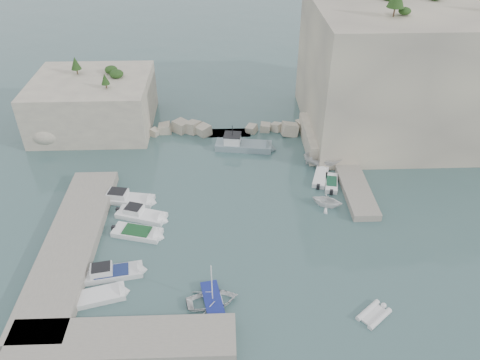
{
  "coord_description": "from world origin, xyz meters",
  "views": [
    {
      "loc": [
        -1.5,
        -35.9,
        32.21
      ],
      "look_at": [
        0.0,
        6.0,
        3.0
      ],
      "focal_mm": 35.0,
      "sensor_mm": 36.0,
      "label": 1
    }
  ],
  "objects_px": {
    "motorboat_e": "(101,298)",
    "tender_east_c": "(320,179)",
    "tender_east_a": "(326,206)",
    "tender_east_d": "(323,166)",
    "inflatable_dinghy": "(373,316)",
    "work_boat": "(244,149)",
    "motorboat_c": "(138,235)",
    "tender_east_b": "(331,185)",
    "rowboat": "(213,303)",
    "motorboat_d": "(112,275)",
    "motorboat_b": "(142,217)",
    "motorboat_a": "(127,201)"
  },
  "relations": [
    {
      "from": "motorboat_b",
      "to": "tender_east_a",
      "type": "distance_m",
      "value": 20.4
    },
    {
      "from": "motorboat_e",
      "to": "motorboat_c",
      "type": "bearing_deg",
      "value": 61.67
    },
    {
      "from": "inflatable_dinghy",
      "to": "tender_east_d",
      "type": "distance_m",
      "value": 23.28
    },
    {
      "from": "tender_east_a",
      "to": "tender_east_c",
      "type": "relative_size",
      "value": 0.73
    },
    {
      "from": "motorboat_e",
      "to": "tender_east_a",
      "type": "relative_size",
      "value": 1.37
    },
    {
      "from": "tender_east_a",
      "to": "rowboat",
      "type": "bearing_deg",
      "value": 159.55
    },
    {
      "from": "motorboat_a",
      "to": "motorboat_e",
      "type": "distance_m",
      "value": 14.1
    },
    {
      "from": "motorboat_e",
      "to": "tender_east_a",
      "type": "bearing_deg",
      "value": 14.09
    },
    {
      "from": "tender_east_c",
      "to": "motorboat_b",
      "type": "bearing_deg",
      "value": 125.44
    },
    {
      "from": "motorboat_e",
      "to": "work_boat",
      "type": "relative_size",
      "value": 0.57
    },
    {
      "from": "tender_east_a",
      "to": "tender_east_c",
      "type": "height_order",
      "value": "tender_east_a"
    },
    {
      "from": "tender_east_b",
      "to": "work_boat",
      "type": "bearing_deg",
      "value": 60.7
    },
    {
      "from": "work_boat",
      "to": "rowboat",
      "type": "bearing_deg",
      "value": -90.22
    },
    {
      "from": "motorboat_c",
      "to": "motorboat_e",
      "type": "xyz_separation_m",
      "value": [
        -1.99,
        -8.31,
        0.0
      ]
    },
    {
      "from": "tender_east_d",
      "to": "work_boat",
      "type": "distance_m",
      "value": 10.82
    },
    {
      "from": "motorboat_b",
      "to": "tender_east_b",
      "type": "relative_size",
      "value": 1.45
    },
    {
      "from": "motorboat_c",
      "to": "motorboat_e",
      "type": "height_order",
      "value": "same"
    },
    {
      "from": "tender_east_c",
      "to": "tender_east_d",
      "type": "distance_m",
      "value": 2.88
    },
    {
      "from": "motorboat_e",
      "to": "work_boat",
      "type": "xyz_separation_m",
      "value": [
        13.66,
        25.09,
        0.0
      ]
    },
    {
      "from": "motorboat_d",
      "to": "tender_east_a",
      "type": "relative_size",
      "value": 1.84
    },
    {
      "from": "motorboat_c",
      "to": "inflatable_dinghy",
      "type": "bearing_deg",
      "value": -12.58
    },
    {
      "from": "tender_east_a",
      "to": "work_boat",
      "type": "bearing_deg",
      "value": 57.35
    },
    {
      "from": "work_boat",
      "to": "tender_east_a",
      "type": "bearing_deg",
      "value": -47.38
    },
    {
      "from": "rowboat",
      "to": "tender_east_a",
      "type": "height_order",
      "value": "tender_east_a"
    },
    {
      "from": "motorboat_c",
      "to": "tender_east_b",
      "type": "bearing_deg",
      "value": 35.12
    },
    {
      "from": "motorboat_a",
      "to": "tender_east_c",
      "type": "relative_size",
      "value": 1.48
    },
    {
      "from": "tender_east_a",
      "to": "work_boat",
      "type": "height_order",
      "value": "work_boat"
    },
    {
      "from": "tender_east_b",
      "to": "work_boat",
      "type": "xyz_separation_m",
      "value": [
        -10.06,
        8.72,
        0.0
      ]
    },
    {
      "from": "motorboat_e",
      "to": "tender_east_a",
      "type": "distance_m",
      "value": 25.6
    },
    {
      "from": "motorboat_e",
      "to": "tender_east_c",
      "type": "height_order",
      "value": "same"
    },
    {
      "from": "motorboat_b",
      "to": "work_boat",
      "type": "xyz_separation_m",
      "value": [
        11.63,
        13.97,
        0.0
      ]
    },
    {
      "from": "tender_east_a",
      "to": "motorboat_d",
      "type": "bearing_deg",
      "value": 136.79
    },
    {
      "from": "motorboat_b",
      "to": "tender_east_c",
      "type": "xyz_separation_m",
      "value": [
        20.62,
        6.54,
        0.0
      ]
    },
    {
      "from": "motorboat_d",
      "to": "tender_east_c",
      "type": "distance_m",
      "value": 26.79
    },
    {
      "from": "inflatable_dinghy",
      "to": "tender_east_c",
      "type": "distance_m",
      "value": 20.52
    },
    {
      "from": "motorboat_e",
      "to": "tender_east_c",
      "type": "relative_size",
      "value": 1.01
    },
    {
      "from": "motorboat_c",
      "to": "rowboat",
      "type": "bearing_deg",
      "value": -34.72
    },
    {
      "from": "tender_east_c",
      "to": "work_boat",
      "type": "relative_size",
      "value": 0.56
    },
    {
      "from": "rowboat",
      "to": "motorboat_e",
      "type": "bearing_deg",
      "value": 73.37
    },
    {
      "from": "motorboat_d",
      "to": "rowboat",
      "type": "xyz_separation_m",
      "value": [
        9.4,
        -3.56,
        0.0
      ]
    },
    {
      "from": "motorboat_a",
      "to": "tender_east_b",
      "type": "height_order",
      "value": "motorboat_a"
    },
    {
      "from": "rowboat",
      "to": "tender_east_d",
      "type": "height_order",
      "value": "tender_east_d"
    },
    {
      "from": "tender_east_d",
      "to": "inflatable_dinghy",
      "type": "bearing_deg",
      "value": -163.6
    },
    {
      "from": "motorboat_d",
      "to": "inflatable_dinghy",
      "type": "bearing_deg",
      "value": -23.39
    },
    {
      "from": "motorboat_d",
      "to": "tender_east_a",
      "type": "xyz_separation_m",
      "value": [
        21.93,
        9.74,
        0.0
      ]
    },
    {
      "from": "motorboat_b",
      "to": "tender_east_c",
      "type": "bearing_deg",
      "value": 35.79
    },
    {
      "from": "motorboat_a",
      "to": "motorboat_b",
      "type": "xyz_separation_m",
      "value": [
        2.1,
        -2.98,
        0.0
      ]
    },
    {
      "from": "tender_east_b",
      "to": "rowboat",
      "type": "bearing_deg",
      "value": 152.91
    },
    {
      "from": "motorboat_c",
      "to": "motorboat_b",
      "type": "bearing_deg",
      "value": 103.83
    },
    {
      "from": "tender_east_a",
      "to": "tender_east_c",
      "type": "distance_m",
      "value": 5.27
    }
  ]
}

